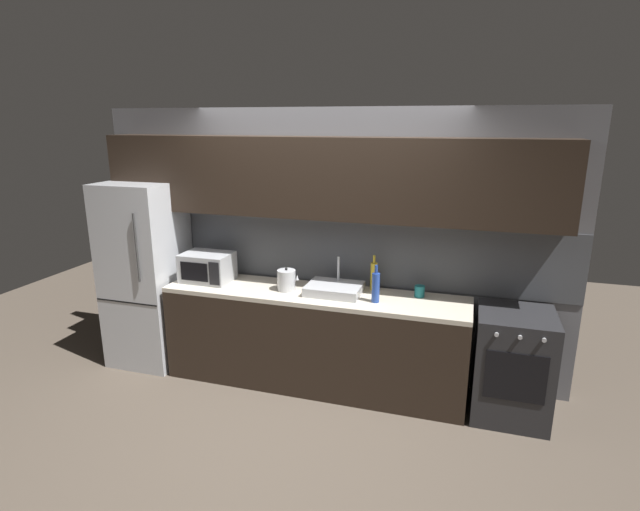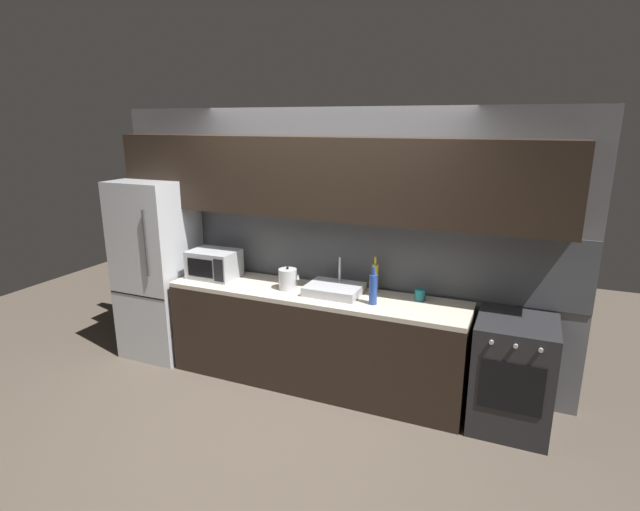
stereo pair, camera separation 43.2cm
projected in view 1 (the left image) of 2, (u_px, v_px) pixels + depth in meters
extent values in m
plane|color=#4C4238|center=(278.00, 439.00, 3.84)|extent=(10.00, 10.00, 0.00)
cube|color=slate|center=(327.00, 244.00, 4.71)|extent=(4.48, 0.10, 2.50)
cube|color=#4C4F54|center=(325.00, 250.00, 4.68)|extent=(4.48, 0.01, 0.60)
cube|color=black|center=(320.00, 178.00, 4.34)|extent=(4.12, 0.34, 0.70)
cube|color=black|center=(314.00, 341.00, 4.56)|extent=(2.74, 0.60, 0.86)
cube|color=beige|center=(314.00, 294.00, 4.44)|extent=(2.74, 0.60, 0.04)
cube|color=#B7BABF|center=(146.00, 274.00, 4.93)|extent=(0.68, 0.66, 1.82)
cube|color=black|center=(126.00, 302.00, 4.68)|extent=(0.67, 0.00, 0.01)
cylinder|color=#333333|center=(136.00, 248.00, 4.46)|extent=(0.02, 0.02, 0.64)
cube|color=#232326|center=(512.00, 365.00, 4.07)|extent=(0.60, 0.60, 0.90)
cube|color=black|center=(515.00, 378.00, 3.77)|extent=(0.45, 0.01, 0.40)
cylinder|color=#B2B2B7|center=(497.00, 335.00, 3.73)|extent=(0.03, 0.02, 0.03)
cylinder|color=#B2B2B7|center=(520.00, 337.00, 3.68)|extent=(0.03, 0.02, 0.03)
cylinder|color=#B2B2B7|center=(544.00, 340.00, 3.63)|extent=(0.03, 0.02, 0.03)
cube|color=#A8AAAF|center=(207.00, 267.00, 4.72)|extent=(0.46, 0.34, 0.27)
cube|color=black|center=(194.00, 272.00, 4.58)|extent=(0.28, 0.01, 0.18)
cube|color=black|center=(214.00, 274.00, 4.52)|extent=(0.10, 0.01, 0.22)
cube|color=#ADAFB5|center=(334.00, 289.00, 4.40)|extent=(0.48, 0.38, 0.08)
cylinder|color=silver|center=(338.00, 269.00, 4.48)|extent=(0.02, 0.02, 0.22)
cylinder|color=#B7BABF|center=(286.00, 280.00, 4.47)|extent=(0.17, 0.17, 0.19)
sphere|color=black|center=(286.00, 269.00, 4.44)|extent=(0.02, 0.02, 0.02)
cone|color=#B7BABF|center=(297.00, 277.00, 4.43)|extent=(0.03, 0.03, 0.05)
cylinder|color=#234299|center=(376.00, 288.00, 4.16)|extent=(0.07, 0.07, 0.25)
cylinder|color=#234299|center=(376.00, 269.00, 4.12)|extent=(0.03, 0.03, 0.07)
cylinder|color=gold|center=(374.00, 277.00, 4.47)|extent=(0.06, 0.06, 0.25)
cylinder|color=gold|center=(374.00, 259.00, 4.42)|extent=(0.02, 0.02, 0.07)
cylinder|color=#19666B|center=(420.00, 291.00, 4.31)|extent=(0.09, 0.09, 0.10)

